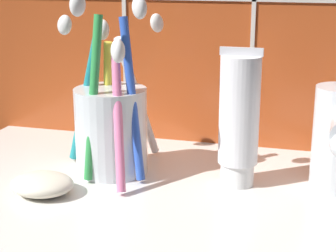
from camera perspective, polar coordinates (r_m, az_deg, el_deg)
The scene contains 4 objects.
sink_counter at distance 55.07cm, azimuth 4.02°, elevation -8.29°, with size 63.48×34.97×2.00cm, color silver.
toothbrush_cup at distance 59.87cm, azimuth -5.78°, elevation 0.29°, with size 12.48×16.35×19.27cm.
toothpaste_tube at distance 56.11cm, azimuth 7.23°, elevation 0.74°, with size 4.21×4.01×14.04cm.
soap_bar at distance 56.46cm, azimuth -12.68°, elevation -5.78°, with size 6.32×5.32×2.08cm, color silver.
Camera 1 is at (9.76, -49.11, 23.93)cm, focal length 60.00 mm.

